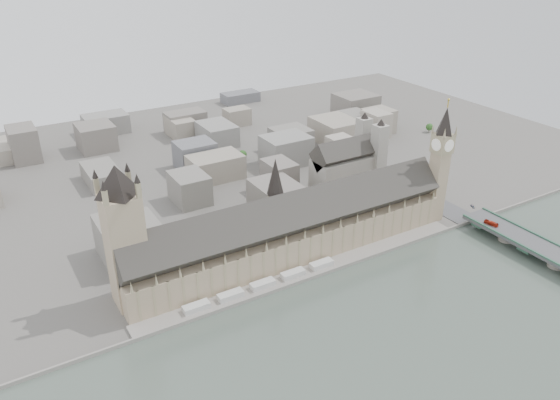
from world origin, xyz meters
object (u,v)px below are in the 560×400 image
westminster_abbey (348,165)px  red_bus_north (491,223)px  palace_of_westminster (291,230)px  car_approach (473,207)px  elizabeth_tower (441,157)px  westminster_bridge (548,256)px  victoria_tower (124,230)px

westminster_abbey → red_bus_north: westminster_abbey is taller
palace_of_westminster → car_approach: size_ratio=48.88×
elizabeth_tower → westminster_bridge: bearing=-75.9°
westminster_bridge → red_bus_north: bearing=96.4°
palace_of_westminster → westminster_abbey: 134.09m
palace_of_westminster → westminster_abbey: westminster_abbey is taller
westminster_bridge → red_bus_north: (-5.60, 49.60, 6.75)m
elizabeth_tower → red_bus_north: size_ratio=9.22×
palace_of_westminster → elizabeth_tower: (138.00, -11.70, 35.38)m
elizabeth_tower → red_bus_north: elizabeth_tower is taller
palace_of_westminster → red_bus_north: palace_of_westminster is taller
westminster_abbey → car_approach: bearing=-61.0°
palace_of_westminster → car_approach: palace_of_westminster is taller
westminster_abbey → westminster_bridge: bearing=-74.4°
westminster_bridge → westminster_abbey: bearing=105.6°
victoria_tower → car_approach: (290.28, -34.37, -44.17)m
westminster_bridge → car_approach: bearing=85.5°
westminster_bridge → car_approach: (6.28, 79.13, 5.91)m
victoria_tower → westminster_abbey: victoria_tower is taller
victoria_tower → westminster_bridge: bearing=-21.8°
westminster_bridge → palace_of_westminster: bearing=146.5°
red_bus_north → car_approach: (11.88, 29.53, -0.84)m
red_bus_north → victoria_tower: bearing=156.0°
elizabeth_tower → westminster_abbey: bearing=107.3°
car_approach → westminster_bridge: bearing=-74.4°
elizabeth_tower → car_approach: bearing=-28.4°
westminster_bridge → westminster_abbey: 190.56m
westminster_bridge → car_approach: 79.59m
elizabeth_tower → victoria_tower: bearing=176.0°
elizabeth_tower → victoria_tower: (-260.00, 18.00, -2.88)m
elizabeth_tower → red_bus_north: 67.68m
red_bus_north → car_approach: red_bus_north is taller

